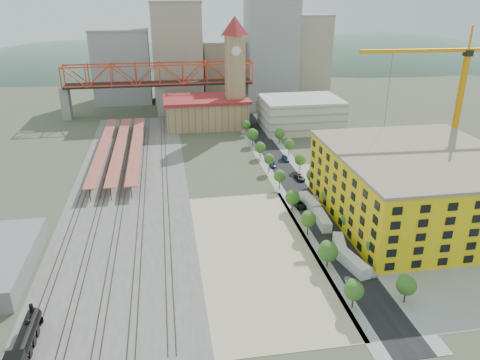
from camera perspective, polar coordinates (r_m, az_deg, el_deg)
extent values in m
plane|color=#474C38|center=(141.26, 1.16, -2.20)|extent=(400.00, 400.00, 0.00)
cube|color=#605E59|center=(155.77, -13.17, -0.39)|extent=(36.00, 165.00, 0.06)
cube|color=tan|center=(113.19, 2.07, -8.88)|extent=(28.00, 67.00, 0.06)
cube|color=black|center=(158.05, 5.89, 0.44)|extent=(12.00, 170.00, 0.06)
cube|color=gray|center=(156.76, 3.95, 0.32)|extent=(3.00, 170.00, 0.04)
cube|color=gray|center=(159.53, 7.80, 0.56)|extent=(3.00, 170.00, 0.04)
cube|color=gray|center=(139.50, 21.29, -4.16)|extent=(50.00, 90.00, 0.06)
cube|color=#382B23|center=(157.57, -18.51, -0.68)|extent=(0.12, 160.00, 0.18)
cube|color=#382B23|center=(157.33, -18.00, -0.65)|extent=(0.12, 160.00, 0.18)
cube|color=#382B23|center=(156.65, -16.35, -0.55)|extent=(0.12, 160.00, 0.18)
cube|color=#382B23|center=(156.46, -15.83, -0.51)|extent=(0.12, 160.00, 0.18)
cube|color=#382B23|center=(155.96, -14.17, -0.41)|extent=(0.12, 160.00, 0.18)
cube|color=#382B23|center=(155.83, -13.65, -0.38)|extent=(0.12, 160.00, 0.18)
cube|color=#382B23|center=(155.50, -11.98, -0.28)|extent=(0.12, 160.00, 0.18)
cube|color=#382B23|center=(155.42, -11.45, -0.24)|extent=(0.12, 160.00, 0.18)
cube|color=#382B23|center=(155.25, -9.40, -0.12)|extent=(0.12, 160.00, 0.18)
cube|color=#382B23|center=(155.24, -8.87, -0.08)|extent=(0.12, 160.00, 0.18)
cube|color=#B65C46|center=(181.30, -16.32, 3.87)|extent=(4.00, 80.00, 0.25)
cylinder|color=black|center=(181.91, -16.25, 3.27)|extent=(0.24, 0.24, 4.00)
cube|color=#B65C46|center=(180.63, -14.43, 4.00)|extent=(4.00, 80.00, 0.25)
cylinder|color=black|center=(181.24, -14.37, 3.40)|extent=(0.24, 0.24, 4.00)
cube|color=#B65C46|center=(180.15, -12.53, 4.13)|extent=(4.00, 80.00, 0.25)
cylinder|color=black|center=(180.77, -12.48, 3.53)|extent=(0.24, 0.24, 4.00)
cube|color=tan|center=(215.66, -4.14, 8.15)|extent=(36.00, 22.00, 12.00)
cube|color=maroon|center=(214.16, -4.19, 9.83)|extent=(38.00, 24.00, 1.20)
cube|color=tan|center=(212.27, -0.62, 11.85)|extent=(8.00, 8.00, 40.00)
pyramid|color=maroon|center=(208.99, -0.66, 19.42)|extent=(12.00, 12.00, 8.00)
cylinder|color=white|center=(206.14, -0.46, 15.47)|extent=(4.00, 0.30, 4.00)
cube|color=silver|center=(211.58, 7.40, 8.02)|extent=(34.00, 26.00, 14.00)
cube|color=gray|center=(241.35, -20.43, 8.71)|extent=(4.00, 6.00, 15.00)
cube|color=gray|center=(240.88, 1.33, 10.07)|extent=(4.00, 6.00, 15.00)
cube|color=gray|center=(236.88, -9.58, 9.56)|extent=(4.00, 6.00, 15.00)
cube|color=black|center=(235.28, -9.71, 11.46)|extent=(90.00, 9.00, 1.00)
cube|color=yellow|center=(134.48, 20.71, -0.86)|extent=(44.00, 50.00, 18.00)
cube|color=gray|center=(131.30, 21.27, 2.92)|extent=(44.60, 50.60, 0.80)
cube|color=#9EA0A3|center=(270.06, -14.16, 13.24)|extent=(30.00, 25.00, 38.00)
cube|color=#B2A58C|center=(263.47, -7.66, 15.03)|extent=(26.00, 22.00, 52.00)
cube|color=gray|center=(281.99, -2.03, 13.42)|extent=(24.00, 24.00, 30.00)
cube|color=#9EA0A3|center=(274.85, 3.82, 16.31)|extent=(28.00, 22.00, 60.00)
cube|color=#B2A58C|center=(286.87, 8.38, 14.77)|extent=(22.00, 20.00, 44.00)
cube|color=brown|center=(290.72, -5.10, 13.22)|extent=(20.00, 20.00, 26.00)
ellipsoid|color=#4C6B59|center=(410.40, -16.80, 3.39)|extent=(396.00, 216.00, 180.00)
ellipsoid|color=#4C6B59|center=(419.50, 0.00, 1.29)|extent=(484.00, 264.00, 220.00)
ellipsoid|color=#4C6B59|center=(446.69, 15.43, 4.78)|extent=(418.00, 228.00, 190.00)
cylinder|color=black|center=(93.43, -24.67, -16.98)|extent=(2.68, 12.84, 2.68)
cylinder|color=black|center=(96.41, -24.09, -14.11)|extent=(0.75, 0.75, 1.71)
sphere|color=black|center=(94.23, -24.49, -15.51)|extent=(1.07, 1.07, 1.07)
cone|color=black|center=(99.91, -23.51, -15.11)|extent=(2.78, 1.71, 2.78)
cube|color=orange|center=(163.41, 24.82, 6.56)|extent=(1.42, 1.42, 39.87)
cube|color=black|center=(159.76, 26.05, 13.74)|extent=(2.21, 2.21, 1.77)
cube|color=orange|center=(151.36, 20.56, 14.53)|extent=(33.68, 2.44, 1.06)
cube|color=orange|center=(159.32, 26.32, 15.30)|extent=(0.44, 0.44, 7.09)
cube|color=silver|center=(109.77, 13.59, -9.82)|extent=(4.84, 10.46, 2.77)
cube|color=silver|center=(116.31, 12.06, -7.79)|extent=(4.42, 9.43, 2.50)
cube|color=silver|center=(127.03, 9.98, -4.84)|extent=(3.15, 10.12, 2.74)
cube|color=silver|center=(136.61, 8.46, -2.70)|extent=(3.70, 10.44, 2.80)
imported|color=silver|center=(104.12, 13.35, -12.17)|extent=(1.80, 4.28, 1.45)
imported|color=#B0AFB5|center=(114.32, 10.89, -8.54)|extent=(1.78, 4.70, 1.53)
imported|color=black|center=(136.45, 7.19, -2.95)|extent=(3.48, 6.03, 1.58)
imported|color=navy|center=(166.15, 4.01, 1.86)|extent=(2.68, 5.03, 1.39)
imported|color=white|center=(109.23, 15.56, -10.59)|extent=(2.26, 4.76, 1.57)
imported|color=#949599|center=(140.85, 9.19, -2.26)|extent=(1.83, 4.43, 1.43)
imported|color=black|center=(155.44, 7.30, 0.27)|extent=(2.85, 5.46, 1.47)
imported|color=navy|center=(172.45, 5.55, 2.60)|extent=(2.11, 5.03, 1.45)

